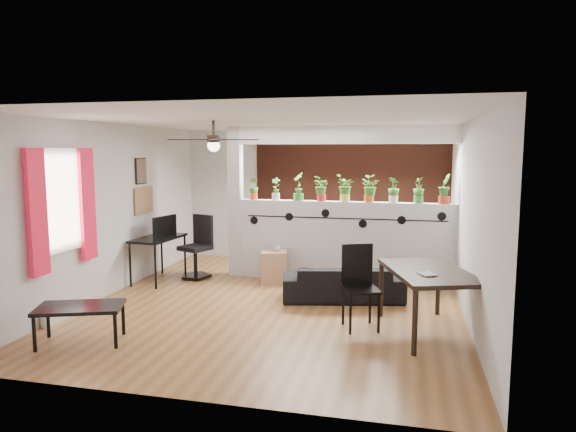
{
  "coord_description": "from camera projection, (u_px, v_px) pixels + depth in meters",
  "views": [
    {
      "loc": [
        1.8,
        -6.98,
        2.19
      ],
      "look_at": [
        0.04,
        0.6,
        1.2
      ],
      "focal_mm": 32.0,
      "sensor_mm": 36.0,
      "label": 1
    }
  ],
  "objects": [
    {
      "name": "potted_plant_0",
      "position": [
        254.0,
        188.0,
        8.85
      ],
      "size": [
        0.23,
        0.21,
        0.37
      ],
      "color": "#D84A19",
      "rests_on": "partition_wall"
    },
    {
      "name": "ceiling_header",
      "position": [
        346.0,
        135.0,
        8.38
      ],
      "size": [
        3.6,
        0.18,
        0.3
      ],
      "primitive_type": "cube",
      "color": "white",
      "rests_on": "room_shell"
    },
    {
      "name": "computer_desk",
      "position": [
        158.0,
        241.0,
        8.61
      ],
      "size": [
        0.62,
        1.08,
        0.75
      ],
      "color": "black",
      "rests_on": "ground"
    },
    {
      "name": "baseboard_heater",
      "position": [
        69.0,
        310.0,
        6.82
      ],
      "size": [
        0.08,
        1.0,
        0.18
      ],
      "primitive_type": "cube",
      "color": "silver",
      "rests_on": "ground"
    },
    {
      "name": "room_shell",
      "position": [
        276.0,
        214.0,
        7.26
      ],
      "size": [
        6.3,
        7.1,
        2.9
      ],
      "color": "brown",
      "rests_on": "ground"
    },
    {
      "name": "framed_art",
      "position": [
        141.0,
        171.0,
        8.64
      ],
      "size": [
        0.03,
        0.34,
        0.44
      ],
      "color": "#8C7259",
      "rests_on": "room_shell"
    },
    {
      "name": "cup",
      "position": [
        277.0,
        249.0,
        8.53
      ],
      "size": [
        0.12,
        0.12,
        0.09
      ],
      "primitive_type": "imported",
      "rotation": [
        0.0,
        0.0,
        0.08
      ],
      "color": "gray",
      "rests_on": "cube_shelf"
    },
    {
      "name": "dining_table",
      "position": [
        429.0,
        277.0,
        6.13
      ],
      "size": [
        1.26,
        1.62,
        0.78
      ],
      "color": "black",
      "rests_on": "ground"
    },
    {
      "name": "potted_plant_7",
      "position": [
        419.0,
        189.0,
        8.23
      ],
      "size": [
        0.21,
        0.24,
        0.42
      ],
      "color": "green",
      "rests_on": "partition_wall"
    },
    {
      "name": "window_assembly",
      "position": [
        62.0,
        204.0,
        6.64
      ],
      "size": [
        0.09,
        1.3,
        1.55
      ],
      "color": "white",
      "rests_on": "room_shell"
    },
    {
      "name": "corkboard",
      "position": [
        144.0,
        200.0,
        8.75
      ],
      "size": [
        0.03,
        0.6,
        0.45
      ],
      "primitive_type": "cube",
      "color": "#8C6243",
      "rests_on": "room_shell"
    },
    {
      "name": "sofa",
      "position": [
        343.0,
        283.0,
        7.58
      ],
      "size": [
        1.78,
        0.99,
        0.49
      ],
      "primitive_type": "imported",
      "rotation": [
        0.0,
        0.0,
        3.35
      ],
      "color": "black",
      "rests_on": "ground"
    },
    {
      "name": "vine_decal",
      "position": [
        344.0,
        218.0,
        8.46
      ],
      "size": [
        3.31,
        0.01,
        0.3
      ],
      "color": "black",
      "rests_on": "partition_wall"
    },
    {
      "name": "potted_plant_8",
      "position": [
        444.0,
        188.0,
        8.13
      ],
      "size": [
        0.28,
        0.31,
        0.48
      ],
      "color": "red",
      "rests_on": "partition_wall"
    },
    {
      "name": "book",
      "position": [
        421.0,
        275.0,
        5.85
      ],
      "size": [
        0.24,
        0.26,
        0.02
      ],
      "primitive_type": "imported",
      "rotation": [
        0.0,
        0.0,
        0.52
      ],
      "color": "gray",
      "rests_on": "dining_table"
    },
    {
      "name": "partition_wall",
      "position": [
        344.0,
        242.0,
        8.61
      ],
      "size": [
        3.6,
        0.18,
        1.35
      ],
      "primitive_type": "cube",
      "color": "#BCBCC1",
      "rests_on": "ground"
    },
    {
      "name": "monitor",
      "position": [
        162.0,
        230.0,
        8.74
      ],
      "size": [
        0.34,
        0.13,
        0.19
      ],
      "primitive_type": "imported",
      "rotation": [
        0.0,
        0.0,
        1.35
      ],
      "color": "black",
      "rests_on": "computer_desk"
    },
    {
      "name": "potted_plant_1",
      "position": [
        276.0,
        188.0,
        8.76
      ],
      "size": [
        0.21,
        0.18,
        0.39
      ],
      "color": "silver",
      "rests_on": "partition_wall"
    },
    {
      "name": "folding_chair",
      "position": [
        359.0,
        279.0,
        6.38
      ],
      "size": [
        0.54,
        0.54,
        1.03
      ],
      "color": "black",
      "rests_on": "ground"
    },
    {
      "name": "potted_plant_4",
      "position": [
        345.0,
        187.0,
        8.49
      ],
      "size": [
        0.23,
        0.27,
        0.45
      ],
      "color": "#E4DC50",
      "rests_on": "partition_wall"
    },
    {
      "name": "pier_column",
      "position": [
        236.0,
        202.0,
        8.96
      ],
      "size": [
        0.22,
        0.2,
        2.6
      ],
      "primitive_type": "cube",
      "color": "#BCBCC1",
      "rests_on": "ground"
    },
    {
      "name": "office_chair",
      "position": [
        198.0,
        251.0,
        8.86
      ],
      "size": [
        0.58,
        0.59,
        1.07
      ],
      "color": "black",
      "rests_on": "ground"
    },
    {
      "name": "potted_plant_6",
      "position": [
        394.0,
        189.0,
        8.31
      ],
      "size": [
        0.27,
        0.26,
        0.41
      ],
      "color": "white",
      "rests_on": "partition_wall"
    },
    {
      "name": "potted_plant_3",
      "position": [
        322.0,
        188.0,
        8.58
      ],
      "size": [
        0.26,
        0.27,
        0.42
      ],
      "color": "red",
      "rests_on": "partition_wall"
    },
    {
      "name": "coffee_table",
      "position": [
        80.0,
        310.0,
        5.84
      ],
      "size": [
        1.06,
        0.81,
        0.44
      ],
      "color": "black",
      "rests_on": "ground"
    },
    {
      "name": "potted_plant_2",
      "position": [
        298.0,
        186.0,
        8.67
      ],
      "size": [
        0.3,
        0.31,
        0.47
      ],
      "color": "green",
      "rests_on": "partition_wall"
    },
    {
      "name": "brick_panel",
      "position": [
        354.0,
        197.0,
        9.95
      ],
      "size": [
        3.9,
        0.05,
        2.6
      ],
      "primitive_type": "cube",
      "color": "#A3472F",
      "rests_on": "ground"
    },
    {
      "name": "cube_shelf",
      "position": [
        274.0,
        267.0,
        8.58
      ],
      "size": [
        0.51,
        0.48,
        0.53
      ],
      "primitive_type": "cube",
      "rotation": [
        0.0,
        0.0,
        0.26
      ],
      "color": "tan",
      "rests_on": "ground"
    },
    {
      "name": "potted_plant_5",
      "position": [
        369.0,
        188.0,
        8.4
      ],
      "size": [
        0.28,
        0.26,
        0.44
      ],
      "color": "#C46117",
      "rests_on": "partition_wall"
    },
    {
      "name": "ceiling_fan",
      "position": [
        214.0,
        142.0,
        7.02
      ],
      "size": [
        1.19,
        1.19,
        0.43
      ],
      "color": "black",
      "rests_on": "room_shell"
    }
  ]
}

